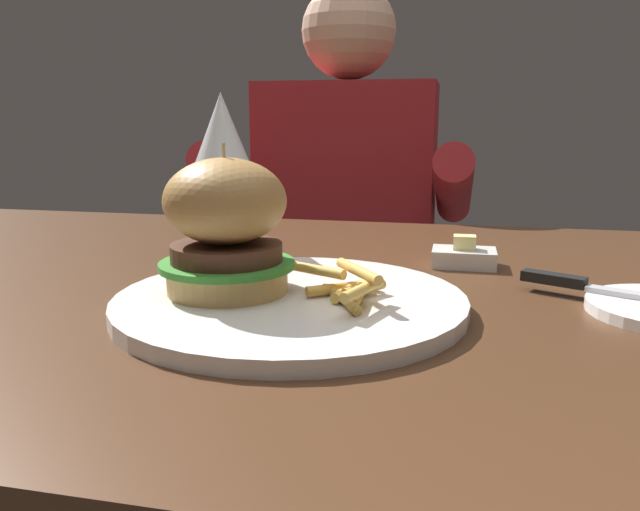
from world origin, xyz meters
The scene contains 8 objects.
dining_table centered at (0.00, 0.00, 0.65)m, with size 1.47×0.80×0.74m.
main_plate centered at (0.05, -0.11, 0.75)m, with size 0.31×0.31×0.01m, color white.
burger_sandwich centered at (-0.01, -0.11, 0.81)m, with size 0.12×0.12×0.13m.
fries_pile centered at (0.10, -0.11, 0.77)m, with size 0.10×0.10×0.03m.
wine_glass centered at (-0.10, 0.12, 0.89)m, with size 0.07×0.07×0.20m.
table_knife centered at (0.33, -0.03, 0.75)m, with size 0.19×0.10×0.01m.
butter_dish centered at (0.20, 0.10, 0.75)m, with size 0.07×0.05×0.04m.
diner_person centered at (-0.04, 0.68, 0.56)m, with size 0.51×0.36×1.18m.
Camera 1 is at (0.19, -0.62, 0.90)m, focal length 35.00 mm.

